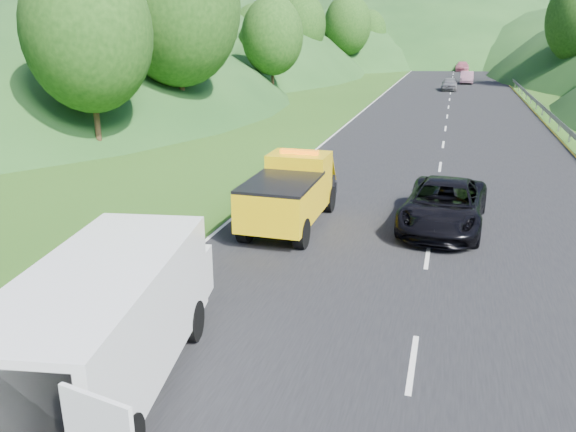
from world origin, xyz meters
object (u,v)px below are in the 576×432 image
(tow_truck, at_px, (291,192))
(woman, at_px, (163,274))
(child, at_px, (202,291))
(passing_suv, at_px, (442,227))
(white_van, at_px, (108,318))
(suitcase, at_px, (120,264))

(tow_truck, xyz_separation_m, woman, (-2.28, -4.96, -1.19))
(child, bearing_deg, woman, 169.73)
(passing_suv, bearing_deg, child, -125.65)
(white_van, distance_m, suitcase, 5.51)
(child, relative_size, passing_suv, 0.16)
(tow_truck, bearing_deg, suitcase, -122.85)
(tow_truck, xyz_separation_m, passing_suv, (5.05, 1.23, -1.19))
(child, bearing_deg, tow_truck, 96.38)
(child, xyz_separation_m, passing_suv, (5.82, 6.88, 0.00))
(woman, relative_size, suitcase, 2.96)
(woman, xyz_separation_m, child, (1.51, -0.68, 0.00))
(white_van, relative_size, child, 8.51)
(white_van, bearing_deg, passing_suv, 52.81)
(tow_truck, relative_size, white_van, 0.76)
(child, height_order, suitcase, suitcase)
(tow_truck, height_order, child, tow_truck)
(suitcase, bearing_deg, child, -8.74)
(passing_suv, bearing_deg, woman, -135.22)
(tow_truck, height_order, white_van, white_van)
(woman, height_order, suitcase, woman)
(white_van, xyz_separation_m, passing_suv, (5.69, 11.08, -1.43))
(woman, xyz_separation_m, suitcase, (-1.14, -0.28, 0.27))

